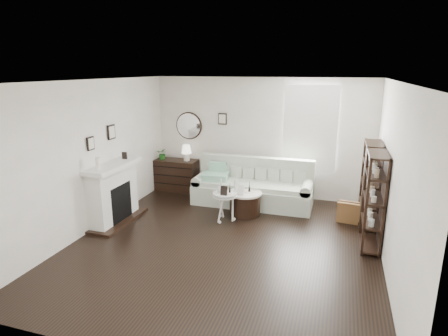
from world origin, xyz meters
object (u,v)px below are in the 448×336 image
(dresser, at_px, (175,175))
(drum_table, at_px, (245,203))
(pedestal_table, at_px, (225,195))
(sofa, at_px, (253,189))

(dresser, height_order, drum_table, dresser)
(dresser, relative_size, pedestal_table, 1.99)
(pedestal_table, bearing_deg, drum_table, 55.88)
(sofa, distance_m, dresser, 2.09)
(drum_table, distance_m, pedestal_table, 0.59)
(sofa, relative_size, dresser, 2.26)
(drum_table, height_order, pedestal_table, pedestal_table)
(dresser, bearing_deg, pedestal_table, -40.72)
(sofa, bearing_deg, dresser, 169.20)
(sofa, height_order, pedestal_table, sofa)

